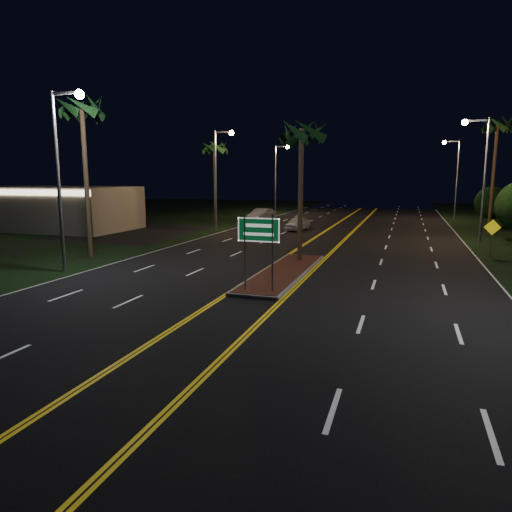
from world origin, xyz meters
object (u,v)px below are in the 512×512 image
at_px(highway_sign, 259,237).
at_px(palm_median, 302,133).
at_px(streetlight_right_far, 454,170).
at_px(streetlight_left_mid, 219,168).
at_px(palm_right_far, 498,127).
at_px(car_near, 297,222).
at_px(palm_left_far, 214,148).
at_px(shrub_far, 492,203).
at_px(palm_left_near, 82,110).
at_px(car_far, 261,214).
at_px(commercial_building, 53,208).
at_px(warning_sign, 492,233).
at_px(streetlight_right_mid, 480,166).
at_px(streetlight_left_far, 278,171).
at_px(median_island, 284,272).
at_px(streetlight_left_near, 63,161).

bearing_deg(highway_sign, palm_median, 90.00).
bearing_deg(streetlight_right_far, streetlight_left_mid, -139.70).
relative_size(highway_sign, streetlight_right_far, 0.36).
distance_m(palm_right_far, car_near, 19.00).
bearing_deg(palm_left_far, shrub_far, 16.74).
bearing_deg(palm_left_near, car_far, 83.19).
relative_size(commercial_building, warning_sign, 6.49).
height_order(streetlight_left_mid, streetlight_right_far, same).
relative_size(palm_left_far, car_far, 1.73).
bearing_deg(shrub_far, warning_sign, -98.51).
xyz_separation_m(palm_left_near, warning_sign, (23.30, 7.96, -7.19)).
xyz_separation_m(commercial_building, streetlight_right_mid, (36.61, 2.01, 3.65)).
relative_size(commercial_building, streetlight_left_far, 1.67).
bearing_deg(streetlight_left_far, palm_left_far, -97.78).
xyz_separation_m(commercial_building, palm_right_far, (38.80, 10.01, 7.14)).
bearing_deg(car_near, palm_median, -68.35).
xyz_separation_m(highway_sign, streetlight_right_far, (10.61, 39.20, 3.25)).
bearing_deg(streetlight_right_far, median_island, -106.87).
xyz_separation_m(highway_sign, shrub_far, (13.80, 33.20, -0.07)).
bearing_deg(commercial_building, palm_left_near, -41.61).
distance_m(highway_sign, palm_left_far, 28.77).
bearing_deg(streetlight_left_near, streetlight_left_mid, 90.00).
bearing_deg(palm_left_near, palm_median, 11.31).
bearing_deg(commercial_building, streetlight_left_mid, 14.61).
bearing_deg(car_far, car_near, -40.80).
height_order(streetlight_left_far, shrub_far, streetlight_left_far).
height_order(streetlight_right_mid, palm_right_far, palm_right_far).
bearing_deg(palm_left_far, streetlight_left_near, -84.79).
xyz_separation_m(median_island, streetlight_right_far, (10.61, 35.00, 5.57)).
bearing_deg(commercial_building, streetlight_left_near, -46.10).
xyz_separation_m(highway_sign, commercial_building, (-26.00, 17.19, -0.40)).
xyz_separation_m(streetlight_right_mid, car_near, (-14.45, 4.37, -4.93)).
xyz_separation_m(commercial_building, car_near, (22.16, 6.38, -1.28)).
relative_size(palm_left_far, car_near, 2.02).
xyz_separation_m(commercial_building, shrub_far, (39.80, 16.01, 0.33)).
xyz_separation_m(highway_sign, palm_left_near, (-12.50, 5.20, 6.28)).
xyz_separation_m(commercial_building, palm_left_near, (13.50, -11.99, 6.68)).
xyz_separation_m(streetlight_left_mid, warning_sign, (21.41, -8.04, -4.17)).
relative_size(palm_left_far, warning_sign, 3.81).
xyz_separation_m(commercial_building, warning_sign, (36.80, -4.03, -0.52)).
relative_size(streetlight_right_far, palm_median, 1.08).
xyz_separation_m(palm_left_near, car_near, (8.66, 18.37, -7.95)).
distance_m(palm_left_near, car_far, 26.50).
bearing_deg(car_near, palm_right_far, 20.34).
bearing_deg(car_near, car_far, 137.96).
bearing_deg(streetlight_right_mid, palm_right_far, 74.71).
bearing_deg(warning_sign, palm_median, -152.68).
bearing_deg(car_near, commercial_building, -155.88).
height_order(streetlight_left_mid, palm_right_far, palm_right_far).
bearing_deg(streetlight_left_near, shrub_far, 52.66).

